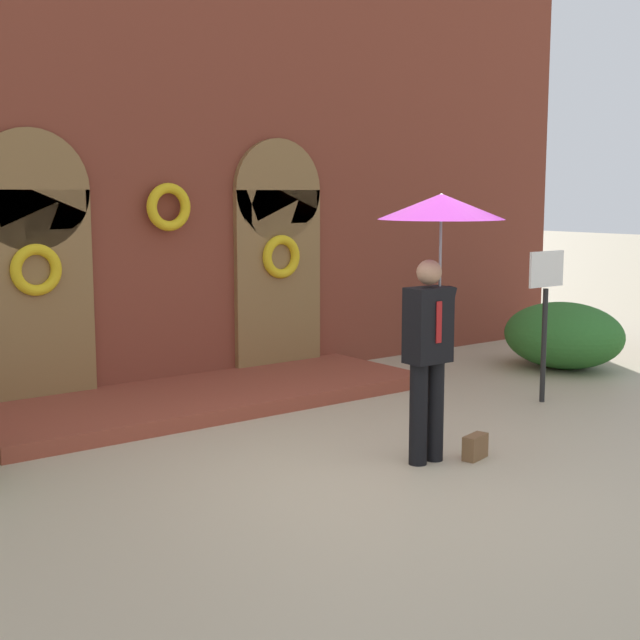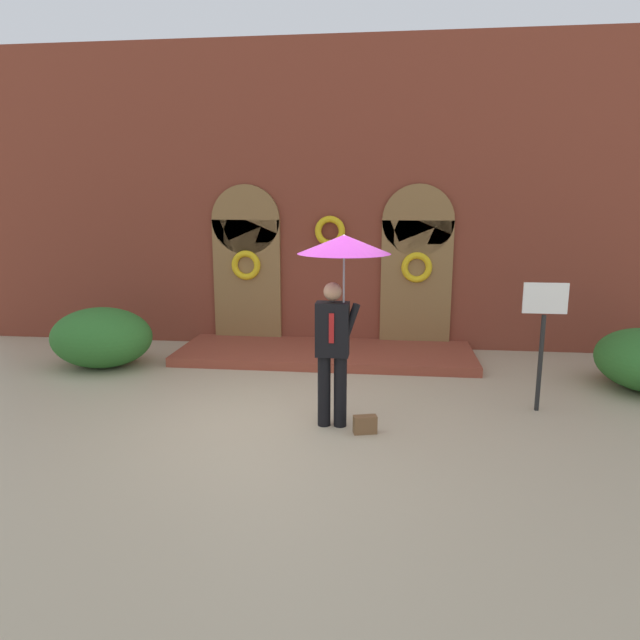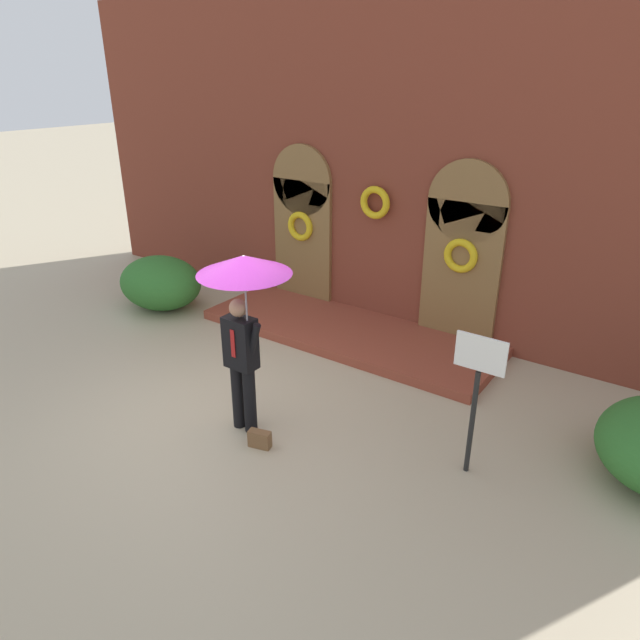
% 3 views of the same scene
% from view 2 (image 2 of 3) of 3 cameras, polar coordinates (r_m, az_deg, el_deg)
% --- Properties ---
extents(ground_plane, '(80.00, 80.00, 0.00)m').
position_cam_2_polar(ground_plane, '(7.32, -2.10, -10.21)').
color(ground_plane, tan).
extents(building_facade, '(14.00, 2.30, 5.60)m').
position_cam_2_polar(building_facade, '(10.91, 1.18, 11.46)').
color(building_facade, brown).
rests_on(building_facade, ground).
extents(person_with_umbrella, '(1.10, 1.10, 2.36)m').
position_cam_2_polar(person_with_umbrella, '(6.74, 2.12, 4.72)').
color(person_with_umbrella, black).
rests_on(person_with_umbrella, ground).
extents(handbag, '(0.30, 0.19, 0.22)m').
position_cam_2_polar(handbag, '(6.98, 4.53, -10.38)').
color(handbag, brown).
rests_on(handbag, ground).
extents(sign_post, '(0.56, 0.06, 1.72)m').
position_cam_2_polar(sign_post, '(7.94, 21.42, -0.50)').
color(sign_post, black).
rests_on(sign_post, ground).
extents(shrub_left, '(1.69, 1.38, 1.00)m').
position_cam_2_polar(shrub_left, '(10.24, -21.00, -1.63)').
color(shrub_left, '#2D6B28').
rests_on(shrub_left, ground).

